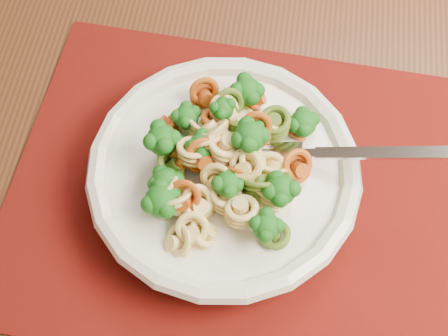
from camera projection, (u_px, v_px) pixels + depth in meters
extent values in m
cube|color=#532B17|center=(179.00, 141.00, 0.63)|extent=(1.49, 1.17, 0.04)
cube|color=#621404|center=(243.00, 192.00, 0.58)|extent=(0.51, 0.46, 0.00)
cylinder|color=white|center=(224.00, 186.00, 0.57)|extent=(0.10, 0.10, 0.01)
cylinder|color=white|center=(224.00, 177.00, 0.56)|extent=(0.22, 0.22, 0.03)
torus|color=white|center=(224.00, 170.00, 0.55)|extent=(0.24, 0.24, 0.02)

